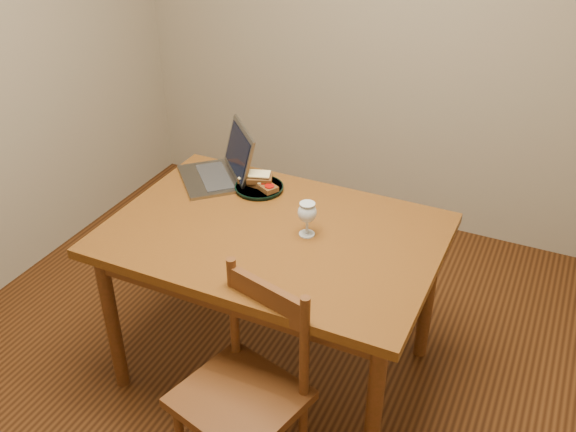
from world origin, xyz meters
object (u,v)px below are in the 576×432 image
at_px(milk_glass, 307,219).
at_px(laptop, 223,166).
at_px(table, 274,249).
at_px(chair, 244,384).
at_px(plate, 259,188).

bearing_deg(milk_glass, laptop, 153.38).
height_order(table, chair, chair).
bearing_deg(chair, milk_glass, 106.14).
height_order(plate, laptop, laptop).
xyz_separation_m(table, milk_glass, (0.13, 0.03, 0.16)).
xyz_separation_m(chair, milk_glass, (-0.02, 0.57, 0.35)).
xyz_separation_m(plate, laptop, (-0.20, 0.03, 0.05)).
distance_m(plate, milk_glass, 0.41).
bearing_deg(laptop, plate, 38.36).
relative_size(table, plate, 6.05).
bearing_deg(table, milk_glass, 14.01).
relative_size(plate, milk_glass, 1.49).
bearing_deg(table, laptop, 143.28).
bearing_deg(plate, laptop, 171.92).
xyz_separation_m(table, chair, (0.15, -0.53, -0.19)).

